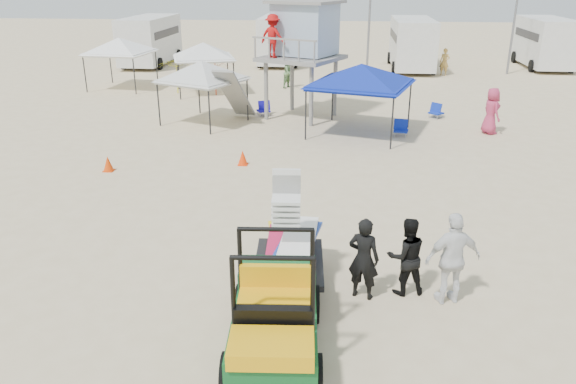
# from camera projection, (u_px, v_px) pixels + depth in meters

# --- Properties ---
(ground) EXTENTS (140.00, 140.00, 0.00)m
(ground) POSITION_uv_depth(u_px,v_px,m) (246.00, 310.00, 10.83)
(ground) COLOR beige
(ground) RESTS_ON ground
(utility_cart) EXTENTS (1.58, 2.87, 2.11)m
(utility_cart) POSITION_uv_depth(u_px,v_px,m) (273.00, 306.00, 9.19)
(utility_cart) COLOR #0C4F20
(utility_cart) RESTS_ON ground
(surf_trailer) EXTENTS (1.54, 2.63, 2.20)m
(surf_trailer) POSITION_uv_depth(u_px,v_px,m) (288.00, 246.00, 11.39)
(surf_trailer) COLOR black
(surf_trailer) RESTS_ON ground
(man_left) EXTENTS (0.72, 0.58, 1.71)m
(man_left) POSITION_uv_depth(u_px,v_px,m) (364.00, 258.00, 10.98)
(man_left) COLOR black
(man_left) RESTS_ON ground
(man_mid) EXTENTS (0.92, 0.79, 1.64)m
(man_mid) POSITION_uv_depth(u_px,v_px,m) (406.00, 256.00, 11.14)
(man_mid) COLOR black
(man_mid) RESTS_ON ground
(man_right) EXTENTS (1.19, 0.75, 1.89)m
(man_right) POSITION_uv_depth(u_px,v_px,m) (453.00, 259.00, 10.78)
(man_right) COLOR white
(man_right) RESTS_ON ground
(lifeguard_tower) EXTENTS (4.04, 4.04, 4.87)m
(lifeguard_tower) POSITION_uv_depth(u_px,v_px,m) (300.00, 34.00, 24.06)
(lifeguard_tower) COLOR gray
(lifeguard_tower) RESTS_ON ground
(canopy_blue) EXTENTS (4.34, 4.34, 3.19)m
(canopy_blue) POSITION_uv_depth(u_px,v_px,m) (362.00, 68.00, 21.77)
(canopy_blue) COLOR black
(canopy_blue) RESTS_ON ground
(canopy_white_a) EXTENTS (3.76, 3.76, 3.05)m
(canopy_white_a) POSITION_uv_depth(u_px,v_px,m) (202.00, 64.00, 23.40)
(canopy_white_a) COLOR black
(canopy_white_a) RESTS_ON ground
(canopy_white_b) EXTENTS (3.30, 3.30, 3.17)m
(canopy_white_b) POSITION_uv_depth(u_px,v_px,m) (119.00, 40.00, 30.67)
(canopy_white_b) COLOR black
(canopy_white_b) RESTS_ON ground
(canopy_white_c) EXTENTS (3.72, 3.72, 3.07)m
(canopy_white_c) POSITION_uv_depth(u_px,v_px,m) (203.00, 45.00, 29.45)
(canopy_white_c) COLOR black
(canopy_white_c) RESTS_ON ground
(umbrella_a) EXTENTS (2.56, 2.59, 1.95)m
(umbrella_a) POSITION_uv_depth(u_px,v_px,m) (215.00, 77.00, 29.44)
(umbrella_a) COLOR red
(umbrella_a) RESTS_ON ground
(umbrella_b) EXTENTS (2.80, 2.81, 1.84)m
(umbrella_b) POSITION_uv_depth(u_px,v_px,m) (177.00, 76.00, 29.91)
(umbrella_b) COLOR yellow
(umbrella_b) RESTS_ON ground
(cone_near) EXTENTS (0.34, 0.34, 0.50)m
(cone_near) POSITION_uv_depth(u_px,v_px,m) (243.00, 158.00, 18.93)
(cone_near) COLOR #FF3808
(cone_near) RESTS_ON ground
(cone_far) EXTENTS (0.34, 0.34, 0.50)m
(cone_far) POSITION_uv_depth(u_px,v_px,m) (108.00, 164.00, 18.33)
(cone_far) COLOR #E43C07
(cone_far) RESTS_ON ground
(beach_chair_a) EXTENTS (0.70, 0.77, 0.64)m
(beach_chair_a) POSITION_uv_depth(u_px,v_px,m) (264.00, 108.00, 25.55)
(beach_chair_a) COLOR #170FAC
(beach_chair_a) RESTS_ON ground
(beach_chair_b) EXTENTS (0.62, 0.67, 0.64)m
(beach_chair_b) POSITION_uv_depth(u_px,v_px,m) (401.00, 128.00, 22.33)
(beach_chair_b) COLOR #0F25A6
(beach_chair_b) RESTS_ON ground
(beach_chair_c) EXTENTS (0.74, 0.86, 0.64)m
(beach_chair_c) POSITION_uv_depth(u_px,v_px,m) (436.00, 110.00, 25.15)
(beach_chair_c) COLOR #0F2AA9
(beach_chair_c) RESTS_ON ground
(rv_far_left) EXTENTS (2.64, 6.80, 3.25)m
(rv_far_left) POSITION_uv_depth(u_px,v_px,m) (150.00, 38.00, 39.11)
(rv_far_left) COLOR silver
(rv_far_left) RESTS_ON ground
(rv_mid_left) EXTENTS (2.65, 6.50, 3.25)m
(rv_mid_left) POSITION_uv_depth(u_px,v_px,m) (281.00, 38.00, 39.63)
(rv_mid_left) COLOR silver
(rv_mid_left) RESTS_ON ground
(rv_mid_right) EXTENTS (2.64, 7.00, 3.25)m
(rv_mid_right) POSITION_uv_depth(u_px,v_px,m) (412.00, 41.00, 37.37)
(rv_mid_right) COLOR silver
(rv_mid_right) RESTS_ON ground
(rv_far_right) EXTENTS (2.64, 6.60, 3.25)m
(rv_far_right) POSITION_uv_depth(u_px,v_px,m) (545.00, 40.00, 37.89)
(rv_far_right) COLOR silver
(rv_far_right) RESTS_ON ground
(light_pole_left) EXTENTS (0.14, 0.14, 8.00)m
(light_pole_left) POSITION_uv_depth(u_px,v_px,m) (370.00, 9.00, 34.09)
(light_pole_left) COLOR slate
(light_pole_left) RESTS_ON ground
(light_pole_right) EXTENTS (0.14, 0.14, 8.00)m
(light_pole_right) POSITION_uv_depth(u_px,v_px,m) (516.00, 9.00, 34.60)
(light_pole_right) COLOR slate
(light_pole_right) RESTS_ON ground
(distant_beachgoers) EXTENTS (10.16, 14.71, 1.85)m
(distant_beachgoers) POSITION_uv_depth(u_px,v_px,m) (393.00, 83.00, 28.24)
(distant_beachgoers) COLOR tan
(distant_beachgoers) RESTS_ON ground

